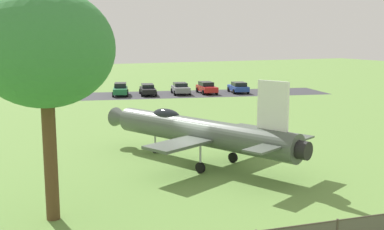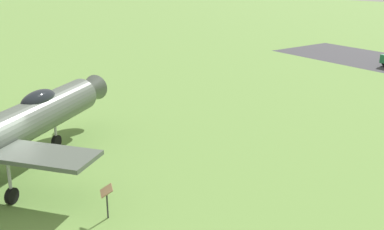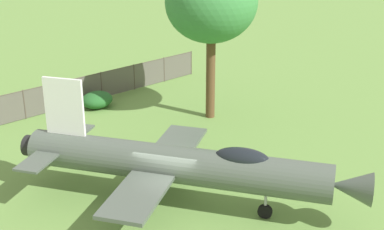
% 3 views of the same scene
% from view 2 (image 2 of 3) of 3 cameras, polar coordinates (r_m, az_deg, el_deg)
% --- Properties ---
extents(ground_plane, '(200.00, 200.00, 0.00)m').
position_cam_2_polar(ground_plane, '(20.06, -21.94, -7.57)').
color(ground_plane, '#668E42').
extents(display_jet, '(8.89, 14.05, 5.22)m').
position_cam_2_polar(display_jet, '(19.61, -21.94, -1.98)').
color(display_jet, '#4C564C').
rests_on(display_jet, ground_plane).
extents(info_plaque, '(0.72, 0.67, 1.14)m').
position_cam_2_polar(info_plaque, '(16.10, -10.24, -9.47)').
color(info_plaque, '#333333').
rests_on(info_plaque, ground_plane).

